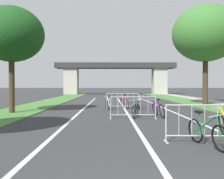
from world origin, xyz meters
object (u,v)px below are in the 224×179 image
Objects in this scene: tree_right_maple_mid at (206,34)px; crowd_barrier_second at (133,108)px; tree_left_cypress_far at (11,35)px; bicycle_green_1 at (207,133)px; crowd_barrier_third at (123,101)px; bicycle_purple_7 at (158,110)px; crowd_barrier_nearest at (205,124)px; bicycle_white_2 at (108,104)px; bicycle_red_5 at (124,103)px; bicycle_silver_4 at (139,104)px; bicycle_teal_0 at (135,110)px.

crowd_barrier_second is at bearing -130.72° from tree_right_maple_mid.
tree_left_cypress_far reaches higher than bicycle_green_1.
bicycle_purple_7 is at bearing -70.44° from crowd_barrier_third.
crowd_barrier_nearest reaches higher than bicycle_white_2.
bicycle_purple_7 is (1.30, 0.53, -0.14)m from crowd_barrier_second.
bicycle_silver_4 is at bearing -54.94° from bicycle_red_5.
tree_left_cypress_far reaches higher than crowd_barrier_third.
bicycle_red_5 is (-6.31, -1.95, -5.12)m from tree_right_maple_mid.
crowd_barrier_nearest and crowd_barrier_third have the same top height.
bicycle_white_2 is 0.98× the size of bicycle_red_5.
tree_left_cypress_far reaches higher than bicycle_teal_0.
crowd_barrier_nearest is at bearing -111.21° from tree_right_maple_mid.
bicycle_purple_7 is (2.51, -3.86, 0.02)m from bicycle_white_2.
bicycle_purple_7 is at bearing -103.08° from bicycle_green_1.
crowd_barrier_third is 1.40× the size of bicycle_teal_0.
bicycle_silver_4 is (-0.57, 9.89, -0.01)m from bicycle_green_1.
tree_right_maple_mid is 4.57× the size of bicycle_green_1.
bicycle_teal_0 is at bearing -101.27° from bicycle_red_5.
tree_right_maple_mid reaches higher than bicycle_red_5.
bicycle_teal_0 is (-6.09, -6.82, -5.16)m from tree_right_maple_mid.
bicycle_purple_7 reaches higher than bicycle_white_2.
crowd_barrier_nearest is 1.38× the size of bicycle_silver_4.
bicycle_white_2 is 0.98× the size of bicycle_purple_7.
bicycle_white_2 is at bearing 21.58° from tree_left_cypress_far.
tree_left_cypress_far is 8.72m from bicycle_silver_4.
bicycle_red_5 is at bearing 24.86° from tree_left_cypress_far.
tree_right_maple_mid is at bearing 27.69° from bicycle_silver_4.
bicycle_silver_4 is (1.04, -0.38, -0.16)m from crowd_barrier_third.
crowd_barrier_nearest is at bearing -95.59° from bicycle_purple_7.
tree_left_cypress_far is 11.48m from crowd_barrier_nearest.
bicycle_green_1 is at bearing -110.98° from tree_right_maple_mid.
tree_right_maple_mid is 9.76m from bicycle_purple_7.
bicycle_green_1 is at bearing -97.26° from bicycle_purple_7.
crowd_barrier_second reaches higher than bicycle_white_2.
crowd_barrier_nearest is at bearing -79.73° from crowd_barrier_third.
bicycle_red_5 is at bearing 69.95° from crowd_barrier_third.
bicycle_green_1 is at bearing -81.08° from crowd_barrier_third.
crowd_barrier_second is (6.59, -2.26, -3.89)m from tree_left_cypress_far.
bicycle_teal_0 is (6.72, -1.86, -4.05)m from tree_left_cypress_far.
crowd_barrier_second is 4.88m from crowd_barrier_third.
tree_right_maple_mid reaches higher than crowd_barrier_third.
bicycle_silver_4 reaches higher than bicycle_teal_0.
bicycle_purple_7 is at bearing -126.29° from tree_right_maple_mid.
bicycle_teal_0 is at bearing -81.91° from bicycle_white_2.
bicycle_teal_0 is (0.37, -4.47, -0.17)m from crowd_barrier_third.
tree_right_maple_mid is at bearing 61.95° from bicycle_teal_0.
tree_left_cypress_far is 3.75× the size of bicycle_silver_4.
tree_left_cypress_far is at bearing 161.09° from crowd_barrier_second.
tree_left_cypress_far reaches higher than crowd_barrier_second.
tree_right_maple_mid reaches higher than crowd_barrier_nearest.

